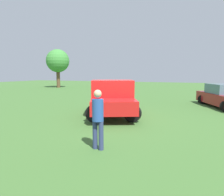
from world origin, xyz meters
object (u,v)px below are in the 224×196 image
object	(u,v)px
traffic_cone	(99,99)
tree_far_center	(58,61)
person_bystander	(98,116)
sedan_near	(224,97)
pickup_truck	(112,98)

from	to	relation	value
traffic_cone	tree_far_center	bearing A→B (deg)	135.74
person_bystander	traffic_cone	world-z (taller)	person_bystander
sedan_near	traffic_cone	size ratio (longest dim) A/B	8.97
pickup_truck	traffic_cone	distance (m)	4.51
sedan_near	tree_far_center	xyz separation A→B (m)	(-20.60, 10.76, 3.22)
sedan_near	traffic_cone	distance (m)	8.20
pickup_truck	person_bystander	size ratio (longest dim) A/B	2.87
pickup_truck	sedan_near	world-z (taller)	pickup_truck
pickup_truck	traffic_cone	bearing A→B (deg)	9.47
sedan_near	pickup_truck	bearing A→B (deg)	-68.77
sedan_near	person_bystander	world-z (taller)	person_bystander
pickup_truck	tree_far_center	size ratio (longest dim) A/B	0.87
pickup_truck	person_bystander	xyz separation A→B (m)	(1.32, -4.36, 0.02)
sedan_near	person_bystander	size ratio (longest dim) A/B	2.90
pickup_truck	sedan_near	bearing A→B (deg)	-71.70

